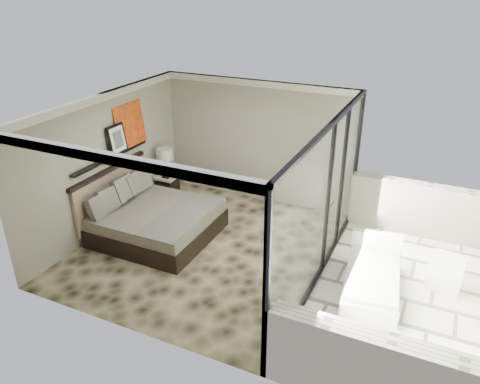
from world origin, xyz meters
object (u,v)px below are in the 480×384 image
at_px(nightstand, 168,187).
at_px(table_lamp, 165,159).
at_px(ottoman, 446,273).
at_px(lounger, 372,279).
at_px(bed, 153,219).

relative_size(nightstand, table_lamp, 0.66).
distance_m(table_lamp, ottoman, 6.33).
xyz_separation_m(table_lamp, lounger, (5.11, -1.59, -0.75)).
xyz_separation_m(nightstand, lounger, (5.13, -1.64, -0.02)).
relative_size(bed, table_lamp, 3.20).
bearing_deg(nightstand, lounger, 2.96).
bearing_deg(ottoman, nightstand, 170.82).
distance_m(nightstand, ottoman, 6.31).
bearing_deg(bed, table_lamp, 114.35).
height_order(ottoman, lounger, lounger).
xyz_separation_m(bed, table_lamp, (-0.73, 1.62, 0.60)).
bearing_deg(bed, lounger, 0.43).
bearing_deg(ottoman, table_lamp, 171.32).
bearing_deg(lounger, nightstand, 154.92).
xyz_separation_m(ottoman, lounger, (-1.11, -0.64, -0.05)).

